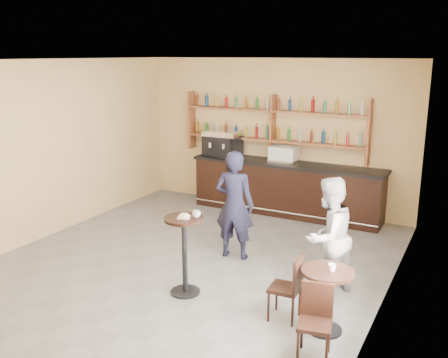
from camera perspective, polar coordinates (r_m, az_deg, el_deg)
The scene contains 22 objects.
floor at distance 8.19m, azimuth -3.92°, elevation -9.58°, with size 7.00×7.00×0.00m, color slate.
ceiling at distance 7.50m, azimuth -4.34°, elevation 13.42°, with size 7.00×7.00×0.00m, color white.
wall_back at distance 10.76m, azimuth 5.82°, elevation 5.06°, with size 7.00×7.00×0.00m, color #E1BC80.
wall_left at distance 9.59m, azimuth -19.54°, elevation 3.19°, with size 7.00×7.00×0.00m, color #E1BC80.
wall_right at distance 6.64m, azimuth 18.43°, elevation -1.35°, with size 7.00×7.00×0.00m, color #E1BC80.
window_pane at distance 5.48m, azimuth 16.27°, elevation -3.34°, with size 2.00×2.00×0.00m, color white.
window_frame at distance 5.48m, azimuth 16.21°, elevation -3.33°, with size 0.04×1.70×2.10m, color black, non-canonical shape.
shelf_unit at distance 10.61m, azimuth 5.59°, elevation 6.08°, with size 4.00×0.26×1.40m, color brown, non-canonical shape.
liquor_bottles at distance 10.58m, azimuth 5.61°, elevation 6.99°, with size 3.68×0.10×1.00m, color #8C5919, non-canonical shape.
bar_counter at distance 10.51m, azimuth 7.11°, elevation -1.06°, with size 4.06×0.79×1.10m, color black, non-canonical shape.
espresso_machine at distance 10.93m, azimuth -0.17°, elevation 4.10°, with size 0.78×0.50×0.56m, color black, non-canonical shape.
pastry_case at distance 10.37m, azimuth 6.87°, elevation 2.81°, with size 0.56×0.45×0.34m, color silver, non-canonical shape.
pedestal_table at distance 7.03m, azimuth -4.52°, elevation -8.74°, with size 0.55×0.55×1.12m, color black, non-canonical shape.
napkin at distance 6.83m, azimuth -4.61°, elevation -4.39°, with size 0.17×0.17×0.00m, color white.
donut at distance 6.81m, azimuth -4.59°, elevation -4.21°, with size 0.14×0.14×0.05m, color #D2844C.
cup_pedestal at distance 6.83m, azimuth -3.17°, elevation -4.00°, with size 0.11×0.11×0.09m, color white.
man_main at distance 8.11m, azimuth 1.20°, elevation -2.97°, with size 0.66×0.43×1.80m, color black.
cafe_table at distance 6.30m, azimuth 11.59°, elevation -13.49°, with size 0.63×0.63×0.80m, color black, non-canonical shape.
cup_cafe at distance 6.10m, azimuth 12.25°, elevation -9.88°, with size 0.09×0.09×0.09m, color white.
chair_west at distance 6.48m, azimuth 6.96°, elevation -12.20°, with size 0.37×0.37×0.85m, color black, non-canonical shape.
chair_south at distance 5.77m, azimuth 10.32°, elevation -15.97°, with size 0.36×0.36×0.84m, color black, non-canonical shape.
patron_second at distance 7.05m, azimuth 11.81°, elevation -6.48°, with size 0.82×0.64×1.69m, color #97969B.
Camera 1 is at (3.99, -6.35, 3.30)m, focal length 40.00 mm.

